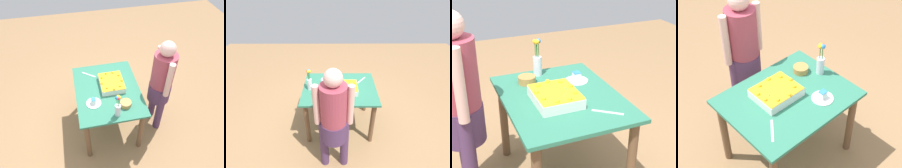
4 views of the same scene
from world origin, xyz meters
The scene contains 8 objects.
ground_plane centered at (0.00, 0.00, 0.00)m, with size 8.00×8.00×0.00m, color #9A724B.
dining_table centered at (0.00, 0.00, 0.63)m, with size 1.11×0.87×0.77m.
sheet_cake centered at (-0.07, 0.07, 0.82)m, with size 0.38×0.32×0.11m.
serving_plate_with_slice centered at (0.20, -0.22, 0.80)m, with size 0.19×0.19×0.08m.
cake_knife centered at (-0.36, -0.21, 0.78)m, with size 0.23×0.02×0.00m, color silver.
flower_vase centered at (0.44, 0.04, 0.91)m, with size 0.07×0.07×0.33m.
fruit_bowl centered at (0.32, 0.17, 0.80)m, with size 0.14×0.14×0.06m, color #B68141.
person_standing centered at (0.08, 0.74, 0.85)m, with size 0.45×0.31×1.49m.
Camera 4 is at (-1.47, -1.62, 2.82)m, focal length 55.00 mm.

